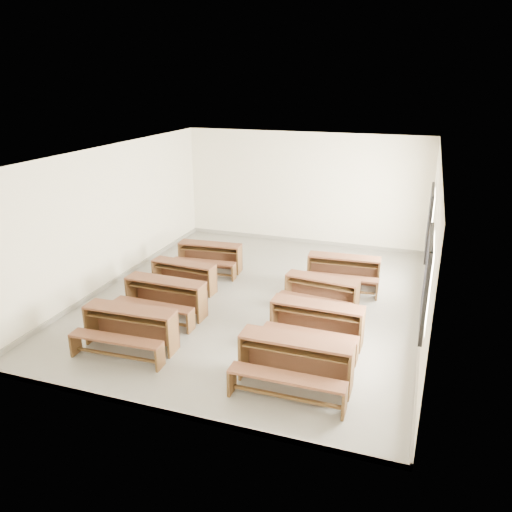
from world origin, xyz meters
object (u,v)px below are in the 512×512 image
(desk_set_2, at_px, (183,275))
(desk_set_7, at_px, (343,270))
(desk_set_3, at_px, (210,255))
(desk_set_0, at_px, (129,326))
(desk_set_4, at_px, (295,359))
(desk_set_1, at_px, (165,295))
(desk_set_5, at_px, (316,321))
(desk_set_6, at_px, (321,291))

(desk_set_2, xyz_separation_m, desk_set_7, (3.41, 1.40, 0.04))
(desk_set_2, distance_m, desk_set_3, 1.35)
(desk_set_0, distance_m, desk_set_4, 3.10)
(desk_set_1, distance_m, desk_set_4, 3.52)
(desk_set_3, distance_m, desk_set_5, 4.27)
(desk_set_2, relative_size, desk_set_4, 0.87)
(desk_set_0, height_order, desk_set_1, desk_set_0)
(desk_set_2, bearing_deg, desk_set_4, -35.95)
(desk_set_0, distance_m, desk_set_7, 5.10)
(desk_set_6, bearing_deg, desk_set_4, -79.97)
(desk_set_4, xyz_separation_m, desk_set_5, (0.02, 1.45, -0.03))
(desk_set_2, bearing_deg, desk_set_6, 5.39)
(desk_set_1, height_order, desk_set_6, desk_set_1)
(desk_set_4, relative_size, desk_set_6, 1.11)
(desk_set_0, distance_m, desk_set_3, 3.97)
(desk_set_3, relative_size, desk_set_4, 0.91)
(desk_set_1, xyz_separation_m, desk_set_5, (3.17, -0.12, 0.00))
(desk_set_0, xyz_separation_m, desk_set_6, (2.90, 2.70, -0.04))
(desk_set_1, xyz_separation_m, desk_set_6, (2.96, 1.31, -0.04))
(desk_set_5, bearing_deg, desk_set_1, 178.93)
(desk_set_5, distance_m, desk_set_7, 2.75)
(desk_set_3, height_order, desk_set_7, desk_set_7)
(desk_set_6, height_order, desk_set_7, desk_set_7)
(desk_set_0, bearing_deg, desk_set_1, 90.08)
(desk_set_1, relative_size, desk_set_5, 1.00)
(desk_set_3, bearing_deg, desk_set_5, -43.29)
(desk_set_4, bearing_deg, desk_set_5, 89.14)
(desk_set_4, distance_m, desk_set_5, 1.45)
(desk_set_2, xyz_separation_m, desk_set_3, (0.06, 1.35, 0.02))
(desk_set_2, xyz_separation_m, desk_set_4, (3.35, -2.80, 0.07))
(desk_set_0, relative_size, desk_set_5, 1.01)
(desk_set_1, height_order, desk_set_2, desk_set_1)
(desk_set_0, bearing_deg, desk_set_5, 20.02)
(desk_set_2, distance_m, desk_set_6, 3.17)
(desk_set_4, relative_size, desk_set_5, 1.05)
(desk_set_3, distance_m, desk_set_4, 5.30)
(desk_set_0, height_order, desk_set_7, desk_set_0)
(desk_set_4, bearing_deg, desk_set_7, 89.16)
(desk_set_1, height_order, desk_set_7, desk_set_1)
(desk_set_4, xyz_separation_m, desk_set_6, (-0.19, 2.88, -0.07))
(desk_set_1, relative_size, desk_set_7, 1.01)
(desk_set_1, relative_size, desk_set_2, 1.09)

